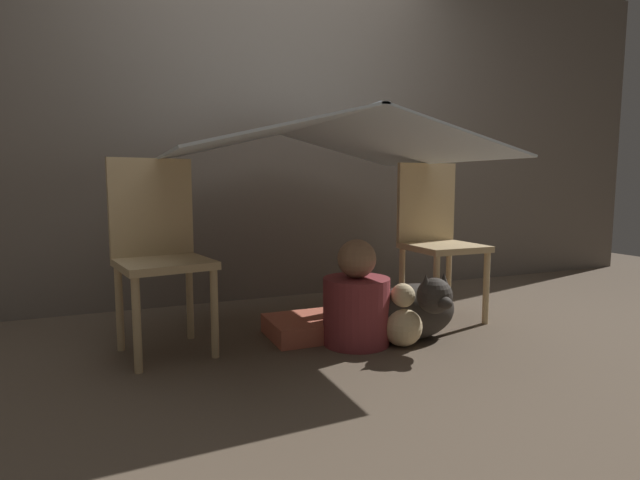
{
  "coord_description": "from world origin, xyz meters",
  "views": [
    {
      "loc": [
        -1.01,
        -2.18,
        0.82
      ],
      "look_at": [
        0.0,
        0.25,
        0.52
      ],
      "focal_mm": 28.0,
      "sensor_mm": 36.0,
      "label": 1
    }
  ],
  "objects_px": {
    "chair_right": "(436,234)",
    "person_front": "(356,303)",
    "chair_left": "(159,247)",
    "dog": "(416,309)"
  },
  "relations": [
    {
      "from": "chair_right",
      "to": "person_front",
      "type": "xyz_separation_m",
      "value": [
        -0.68,
        -0.29,
        -0.3
      ]
    },
    {
      "from": "chair_left",
      "to": "chair_right",
      "type": "relative_size",
      "value": 1.0
    },
    {
      "from": "chair_right",
      "to": "person_front",
      "type": "bearing_deg",
      "value": -157.39
    },
    {
      "from": "chair_left",
      "to": "dog",
      "type": "bearing_deg",
      "value": -27.22
    },
    {
      "from": "chair_left",
      "to": "person_front",
      "type": "bearing_deg",
      "value": -28.04
    },
    {
      "from": "dog",
      "to": "chair_right",
      "type": "bearing_deg",
      "value": 44.25
    },
    {
      "from": "person_front",
      "to": "dog",
      "type": "bearing_deg",
      "value": -14.01
    },
    {
      "from": "chair_left",
      "to": "chair_right",
      "type": "xyz_separation_m",
      "value": [
        1.61,
        0.0,
        0.0
      ]
    },
    {
      "from": "chair_left",
      "to": "person_front",
      "type": "distance_m",
      "value": 1.01
    },
    {
      "from": "person_front",
      "to": "dog",
      "type": "height_order",
      "value": "person_front"
    }
  ]
}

